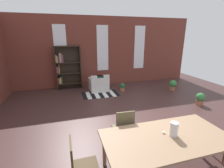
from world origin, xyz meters
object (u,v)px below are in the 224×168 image
object	(u,v)px
potted_plant_corner	(122,87)
potted_plant_window	(200,99)
dining_table	(166,140)
vase_on_table	(174,129)
armchair_white	(99,84)
dining_chair_head_left	(80,166)
bookshelf_tall	(67,67)
dining_chair_far_left	(124,128)
potted_plant_by_shelf	(173,85)

from	to	relation	value
potted_plant_corner	potted_plant_window	size ratio (longest dim) A/B	0.80
potted_plant_window	dining_table	bearing A→B (deg)	-142.76
vase_on_table	armchair_white	xyz separation A→B (m)	(-0.33, 4.81, -0.58)
dining_table	dining_chair_head_left	size ratio (longest dim) A/B	2.29
vase_on_table	bookshelf_tall	xyz separation A→B (m)	(-1.66, 5.52, 0.16)
dining_table	potted_plant_corner	xyz separation A→B (m)	(0.80, 4.46, -0.48)
dining_table	dining_chair_head_left	bearing A→B (deg)	-179.96
armchair_white	potted_plant_corner	bearing A→B (deg)	-19.05
potted_plant_window	dining_chair_far_left	bearing A→B (deg)	-156.84
potted_plant_by_shelf	bookshelf_tall	bearing A→B (deg)	159.63
dining_chair_far_left	armchair_white	distance (m)	4.06
dining_table	potted_plant_by_shelf	world-z (taller)	dining_table
dining_chair_head_left	armchair_white	distance (m)	4.97
dining_chair_head_left	dining_chair_far_left	bearing A→B (deg)	38.43
bookshelf_tall	potted_plant_corner	xyz separation A→B (m)	(2.34, -1.07, -0.83)
dining_table	bookshelf_tall	size ratio (longest dim) A/B	1.11
bookshelf_tall	potted_plant_window	xyz separation A→B (m)	(4.47, -3.29, -0.78)
dining_chair_head_left	dining_table	bearing A→B (deg)	0.04
armchair_white	potted_plant_by_shelf	size ratio (longest dim) A/B	1.71
bookshelf_tall	armchair_white	distance (m)	1.68
bookshelf_tall	potted_plant_window	size ratio (longest dim) A/B	4.40
armchair_white	dining_chair_far_left	bearing A→B (deg)	-94.09
dining_chair_far_left	armchair_white	bearing A→B (deg)	85.91
dining_table	potted_plant_window	world-z (taller)	dining_table
vase_on_table	potted_plant_by_shelf	size ratio (longest dim) A/B	0.51
dining_chair_far_left	potted_plant_by_shelf	world-z (taller)	dining_chair_far_left
bookshelf_tall	potted_plant_corner	world-z (taller)	bookshelf_tall
dining_chair_far_left	dining_chair_head_left	distance (m)	1.24
armchair_white	potted_plant_corner	distance (m)	1.07
potted_plant_window	dining_chair_head_left	bearing A→B (deg)	-153.06
vase_on_table	potted_plant_window	distance (m)	3.65
vase_on_table	dining_chair_far_left	world-z (taller)	vase_on_table
dining_table	vase_on_table	world-z (taller)	vase_on_table
dining_chair_far_left	dining_chair_head_left	size ratio (longest dim) A/B	1.00
armchair_white	dining_chair_head_left	bearing A→B (deg)	-104.65
potted_plant_by_shelf	potted_plant_window	size ratio (longest dim) A/B	1.10
dining_table	potted_plant_window	size ratio (longest dim) A/B	4.89
dining_table	dining_chair_head_left	world-z (taller)	dining_chair_head_left
armchair_white	potted_plant_window	distance (m)	4.06
vase_on_table	dining_chair_head_left	world-z (taller)	vase_on_table
bookshelf_tall	dining_chair_head_left	bearing A→B (deg)	-89.25
dining_chair_head_left	potted_plant_by_shelf	bearing A→B (deg)	40.92
potted_plant_by_shelf	potted_plant_window	bearing A→B (deg)	-91.42
vase_on_table	dining_chair_head_left	distance (m)	1.62
bookshelf_tall	potted_plant_window	bearing A→B (deg)	-36.33
potted_plant_corner	dining_chair_head_left	bearing A→B (deg)	-116.90
vase_on_table	dining_chair_head_left	size ratio (longest dim) A/B	0.26
dining_chair_head_left	armchair_white	bearing A→B (deg)	75.35
potted_plant_window	potted_plant_corner	bearing A→B (deg)	133.88
potted_plant_by_shelf	vase_on_table	bearing A→B (deg)	-126.58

